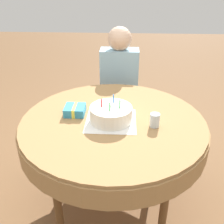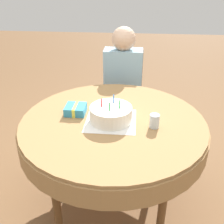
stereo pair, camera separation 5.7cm
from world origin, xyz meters
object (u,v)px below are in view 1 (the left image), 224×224
(chair, at_px, (119,92))
(person, at_px, (119,76))
(birthday_cake, at_px, (111,114))
(gift_box, at_px, (75,110))
(drinking_glass, at_px, (155,120))

(chair, distance_m, person, 0.23)
(person, distance_m, birthday_cake, 0.88)
(chair, relative_size, gift_box, 6.35)
(chair, bearing_deg, person, -90.00)
(birthday_cake, xyz_separation_m, drinking_glass, (0.27, -0.05, -0.01))
(person, xyz_separation_m, drinking_glass, (0.24, -0.93, 0.07))
(person, bearing_deg, chair, 90.00)
(drinking_glass, relative_size, gift_box, 0.62)
(birthday_cake, relative_size, drinking_glass, 3.12)
(birthday_cake, bearing_deg, chair, 88.35)
(chair, distance_m, drinking_glass, 1.09)
(drinking_glass, xyz_separation_m, gift_box, (-0.51, 0.13, -0.02))
(chair, height_order, birthday_cake, chair)
(birthday_cake, height_order, drinking_glass, birthday_cake)
(birthday_cake, distance_m, drinking_glass, 0.28)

